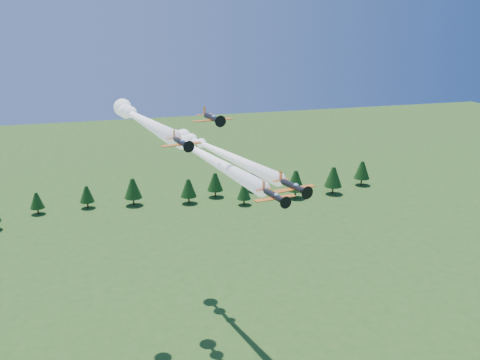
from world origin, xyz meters
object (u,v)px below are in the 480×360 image
object	(u,v)px
plane_right	(217,151)
plane_slot	(212,118)
plane_left	(139,118)
plane_lead	(203,155)

from	to	relation	value
plane_right	plane_slot	xyz separation A→B (m)	(-7.02, -24.13, 11.79)
plane_left	plane_lead	bearing A→B (deg)	-30.35
plane_lead	plane_right	distance (m)	15.76
plane_lead	plane_slot	world-z (taller)	plane_slot
plane_lead	plane_slot	bearing A→B (deg)	-102.25
plane_lead	plane_left	xyz separation A→B (m)	(-11.39, 4.45, 6.95)
plane_right	plane_slot	distance (m)	27.76
plane_left	plane_right	xyz separation A→B (m)	(17.78, 9.65, -9.89)
plane_right	plane_lead	bearing A→B (deg)	-125.96
plane_lead	plane_right	world-z (taller)	plane_lead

